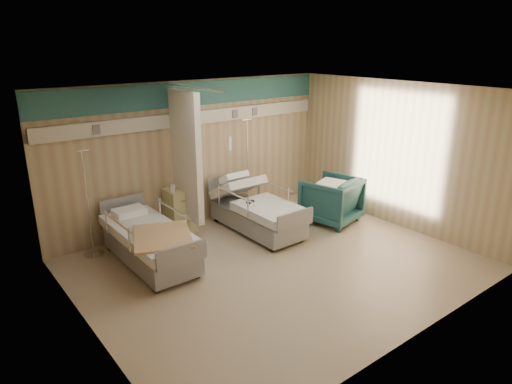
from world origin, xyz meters
TOP-DOWN VIEW (x-y plane):
  - ground at (0.00, 0.00)m, footprint 6.00×5.00m
  - room_walls at (-0.03, 0.25)m, footprint 6.04×5.04m
  - bed_right at (0.60, 1.30)m, footprint 1.00×2.16m
  - bed_left at (-1.60, 1.30)m, footprint 1.00×2.16m
  - bedside_cabinet at (-0.55, 2.20)m, footprint 0.50×0.48m
  - visitor_armchair at (2.08, 0.78)m, footprint 1.19×1.21m
  - waffle_blanket at (2.09, 0.78)m, footprint 0.81×0.76m
  - iv_stand_right at (1.10, 2.28)m, footprint 0.36×0.36m
  - iv_stand_left at (-2.24, 2.19)m, footprint 0.33×0.33m
  - call_remote at (0.42, 1.26)m, footprint 0.18×0.12m
  - tan_blanket at (-1.59, 0.84)m, footprint 1.19×1.31m
  - toiletry_bag at (-0.42, 2.13)m, footprint 0.25×0.17m
  - white_cup at (-0.70, 2.16)m, footprint 0.11×0.11m

SIDE VIEW (x-z plane):
  - ground at x=0.00m, z-range 0.00..0.00m
  - bed_right at x=0.60m, z-range 0.00..0.63m
  - bed_left at x=-1.60m, z-range 0.00..0.63m
  - iv_stand_left at x=-2.24m, z-range -0.54..1.30m
  - iv_stand_right at x=1.10m, z-range -0.59..1.41m
  - bedside_cabinet at x=-0.55m, z-range 0.00..0.85m
  - visitor_armchair at x=2.08m, z-range 0.00..0.92m
  - call_remote at x=0.42m, z-range 0.63..0.67m
  - tan_blanket at x=-1.59m, z-range 0.63..0.67m
  - white_cup at x=-0.70m, z-range 0.85..0.97m
  - toiletry_bag at x=-0.42m, z-range 0.85..0.98m
  - waffle_blanket at x=2.09m, z-range 0.92..1.00m
  - room_walls at x=-0.03m, z-range 0.45..3.27m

